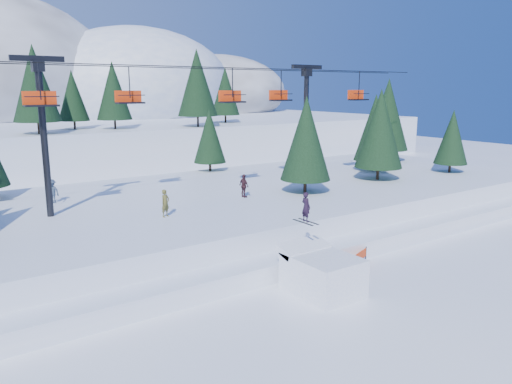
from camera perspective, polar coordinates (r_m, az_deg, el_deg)
ground at (r=25.20m, az=9.65°, el=-13.78°), size 160.00×160.00×0.00m
mid_shelf at (r=38.84m, az=-9.23°, el=-2.60°), size 70.00×22.00×2.50m
berm at (r=30.71m, az=-0.92°, el=-7.71°), size 70.00×6.00×1.10m
jump_kicker at (r=27.24m, az=7.47°, el=-9.06°), size 3.06×4.31×5.27m
chairlift at (r=38.47m, az=-7.38°, el=9.50°), size 46.00×3.21×10.28m
conifer_stand at (r=39.67m, az=-5.70°, el=6.24°), size 61.89×18.19×9.41m
distant_skiers at (r=37.14m, az=-14.20°, el=-0.11°), size 32.16×9.43×1.82m
banner_near at (r=31.59m, az=11.51°, el=-7.41°), size 2.67×1.07×0.90m
banner_far at (r=37.07m, az=17.03°, el=-4.81°), size 2.64×1.15×0.90m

